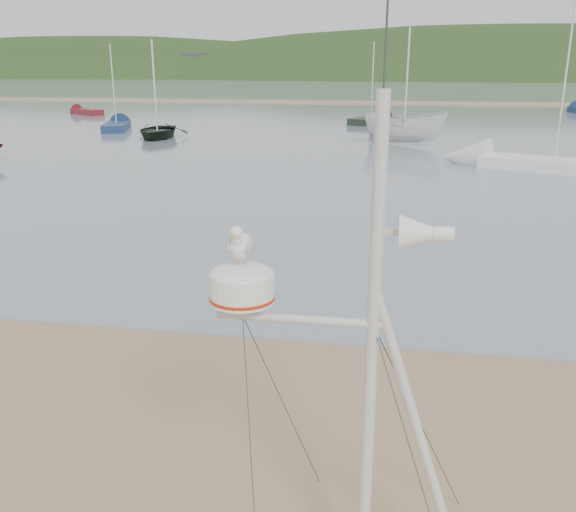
% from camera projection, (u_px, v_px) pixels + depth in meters
% --- Properties ---
extents(ground, '(560.00, 560.00, 0.00)m').
position_uv_depth(ground, '(74.00, 485.00, 6.70)').
color(ground, '#8B6F50').
rests_on(ground, ground).
extents(water, '(560.00, 256.00, 0.04)m').
position_uv_depth(water, '(381.00, 86.00, 130.78)').
color(water, gray).
rests_on(water, ground).
extents(sandbar, '(560.00, 7.00, 0.07)m').
position_uv_depth(sandbar, '(367.00, 103.00, 72.48)').
color(sandbar, '#8B6F50').
rests_on(sandbar, water).
extents(hill_ridge, '(620.00, 180.00, 80.00)m').
position_uv_depth(hill_ridge, '(435.00, 131.00, 230.54)').
color(hill_ridge, '#1C3214').
rests_on(hill_ridge, ground).
extents(far_cottages, '(294.40, 6.30, 8.00)m').
position_uv_depth(far_cottages, '(396.00, 66.00, 189.26)').
color(far_cottages, beige).
rests_on(far_cottages, ground).
extents(mast_rig, '(2.29, 2.45, 5.17)m').
position_uv_depth(mast_rig, '(359.00, 456.00, 5.15)').
color(mast_rig, beige).
rests_on(mast_rig, ground).
extents(boat_dark, '(3.27, 1.26, 4.47)m').
position_uv_depth(boat_dark, '(155.00, 101.00, 37.17)').
color(boat_dark, black).
rests_on(boat_dark, water).
extents(boat_white, '(2.49, 2.46, 4.96)m').
position_uv_depth(boat_white, '(406.00, 100.00, 34.06)').
color(boat_white, silver).
rests_on(boat_white, water).
extents(dinghy_red_far, '(4.96, 3.86, 1.25)m').
position_uv_depth(dinghy_red_far, '(80.00, 111.00, 56.33)').
color(dinghy_red_far, maroon).
rests_on(dinghy_red_far, ground).
extents(sailboat_white_near, '(8.10, 4.80, 7.87)m').
position_uv_depth(sailboat_white_near, '(501.00, 161.00, 27.24)').
color(sailboat_white_near, silver).
rests_on(sailboat_white_near, ground).
extents(sailboat_blue_near, '(3.36, 6.37, 6.20)m').
position_uv_depth(sailboat_blue_near, '(119.00, 124.00, 43.85)').
color(sailboat_blue_near, '#162A4E').
rests_on(sailboat_blue_near, ground).
extents(sailboat_dark_mid, '(4.06, 6.65, 6.53)m').
position_uv_depth(sailboat_dark_mid, '(380.00, 118.00, 48.55)').
color(sailboat_dark_mid, black).
rests_on(sailboat_dark_mid, ground).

